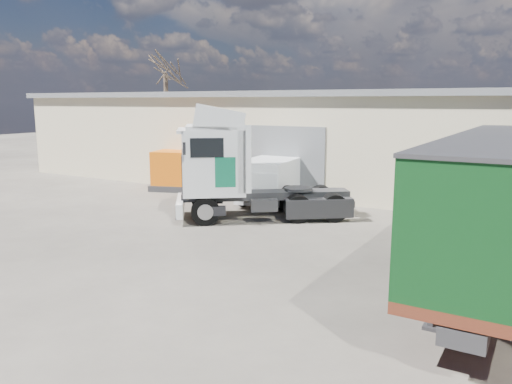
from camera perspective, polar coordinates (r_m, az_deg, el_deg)
The scene contains 7 objects.
ground at distance 15.55m, azimuth -6.63°, elevation -7.66°, with size 120.00×120.00×0.00m, color black.
warehouse at distance 31.62m, azimuth 1.98°, elevation 6.48°, with size 30.60×12.60×5.42m.
bare_tree at distance 41.78m, azimuth -10.35°, elevation 14.47°, with size 4.00×4.00×9.60m.
tractor_unit at distance 20.46m, azimuth -2.37°, elevation 2.44°, with size 7.09×6.24×4.70m.
box_trailer at distance 14.52m, azimuth 26.36°, elevation -0.22°, with size 2.63×11.85×3.93m.
panel_van at distance 23.94m, azimuth 2.09°, elevation 1.46°, with size 2.78×5.42×2.12m.
orange_skip at distance 27.49m, azimuth -8.17°, elevation 2.16°, with size 3.90×3.08×2.13m.
Camera 1 is at (8.93, -11.80, 4.78)m, focal length 35.00 mm.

